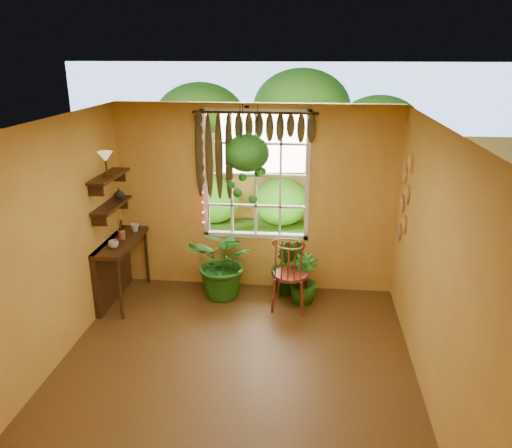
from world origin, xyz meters
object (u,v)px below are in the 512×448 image
Objects in this scene: hanging_basket at (247,160)px; potted_plant_mid at (287,266)px; potted_plant_left at (225,263)px; windsor_chair at (290,284)px; counter_ledge at (115,263)px.

potted_plant_mid is at bearing 4.99° from hanging_basket.
potted_plant_left is 1.20× the size of potted_plant_mid.
hanging_basket reaches higher than windsor_chair.
counter_ledge is at bearing -170.22° from potted_plant_mid.
potted_plant_left is 1.49m from hanging_basket.
hanging_basket reaches higher than counter_ledge.
windsor_chair is at bearing -30.82° from hanging_basket.
counter_ledge is 0.96× the size of windsor_chair.
potted_plant_left is 0.90m from potted_plant_mid.
potted_plant_mid is at bearing 106.00° from windsor_chair.
hanging_basket is at bearing 11.24° from counter_ledge.
windsor_chair is at bearing -82.09° from potted_plant_mid.
counter_ledge is 2.35m from hanging_basket.
potted_plant_mid is at bearing 9.78° from counter_ledge.
potted_plant_left reaches higher than potted_plant_mid.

